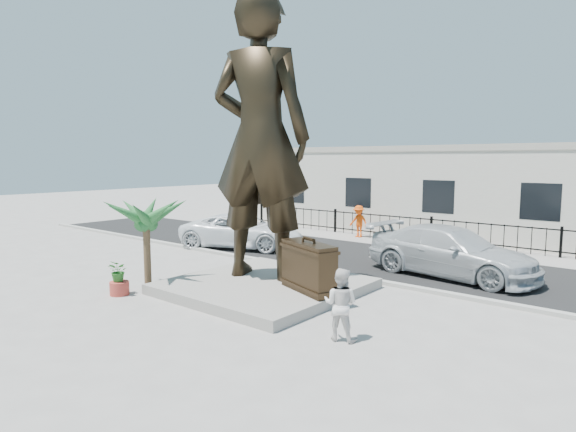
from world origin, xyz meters
The scene contains 16 objects.
ground centered at (0.00, 0.00, 0.00)m, with size 100.00×100.00×0.00m, color #9E9991.
street centered at (0.00, 8.00, 0.01)m, with size 40.00×7.00×0.01m, color black.
curb centered at (0.00, 4.50, 0.06)m, with size 40.00×0.25×0.12m, color #A5A399.
far_sidewalk centered at (0.00, 12.00, 0.01)m, with size 40.00×2.50×0.02m, color #9E9991.
plinth centered at (-0.50, 1.50, 0.15)m, with size 5.20×5.20×0.30m, color gray.
fence centered at (0.00, 12.80, 0.60)m, with size 22.00×0.10×1.20m, color black.
building centered at (0.00, 17.00, 2.20)m, with size 28.00×7.00×4.40m, color silver.
statue centered at (-1.04, 1.91, 4.66)m, with size 3.18×2.09×8.72m, color black.
suitcase centered at (1.19, 1.46, 0.99)m, with size 1.97×0.63×1.39m, color black.
tourist centered at (3.48, -0.41, 0.81)m, with size 0.79×0.61×1.62m, color silver.
car_white centered at (-6.21, 6.27, 0.77)m, with size 2.53×5.49×1.53m, color white.
car_silver centered at (3.18, 6.95, 0.86)m, with size 2.37×5.84×1.69m, color silver.
worker centered at (-3.58, 12.09, 0.84)m, with size 1.06×0.61×1.64m, color #E94E0C.
palm_tree centered at (-3.60, -0.54, 0.00)m, with size 1.80×1.80×3.20m, color #205A28, non-canonical shape.
planter centered at (-3.55, -1.56, 0.20)m, with size 0.56×0.56×0.40m, color #B33B2F.
shrub centered at (-3.55, -1.56, 0.72)m, with size 0.58×0.50×0.65m, color #215F1E.
Camera 1 is at (9.14, -9.13, 3.99)m, focal length 30.00 mm.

